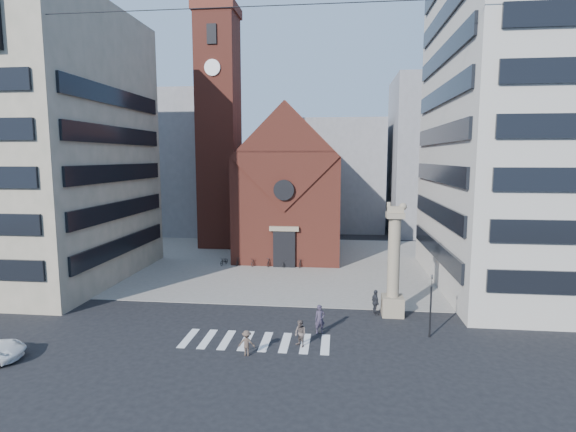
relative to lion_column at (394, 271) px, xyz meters
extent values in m
plane|color=black|center=(-10.01, -3.00, -3.46)|extent=(120.00, 120.00, 0.00)
cube|color=gray|center=(-10.01, 16.00, -3.43)|extent=(46.00, 30.00, 0.05)
cube|color=brown|center=(-10.01, 22.00, 2.54)|extent=(12.00, 16.00, 12.00)
cube|color=brown|center=(-10.01, 22.40, 8.54)|extent=(12.00, 15.40, 12.00)
cube|color=brown|center=(-10.01, 14.05, 8.54)|extent=(11.76, 0.50, 11.76)
cylinder|color=black|center=(-10.01, 13.60, 5.04)|extent=(2.20, 0.30, 2.20)
cube|color=black|center=(-10.01, 13.85, -1.46)|extent=(2.40, 0.30, 4.00)
cube|color=gray|center=(-10.01, 13.80, 0.84)|extent=(3.20, 0.40, 0.50)
cube|color=brown|center=(-20.01, 25.00, 11.54)|extent=(5.00, 5.00, 30.00)
cube|color=brown|center=(-20.01, 25.00, 27.14)|extent=(5.50, 5.50, 1.20)
cylinder|color=white|center=(-20.01, 22.40, 19.54)|extent=(2.00, 0.20, 2.00)
cube|color=black|center=(-20.01, 22.40, 23.54)|extent=(1.20, 0.20, 2.40)
cube|color=tan|center=(-34.01, 7.00, 9.54)|extent=(18.00, 20.00, 26.00)
cube|color=#AAA39A|center=(13.99, 9.00, 12.54)|extent=(18.00, 22.00, 32.00)
cube|color=gray|center=(-30.01, 37.00, 7.54)|extent=(16.00, 14.00, 22.00)
cube|color=gray|center=(-4.01, 42.00, 5.54)|extent=(14.00, 12.00, 18.00)
cube|color=gray|center=(11.99, 39.00, 8.54)|extent=(16.00, 14.00, 24.00)
cube|color=gray|center=(-0.01, 0.00, -2.71)|extent=(1.60, 1.60, 1.50)
cylinder|color=gray|center=(-0.01, 0.00, 1.04)|extent=(0.90, 0.90, 6.00)
cube|color=gray|center=(-0.01, 0.00, 4.24)|extent=(1.30, 1.30, 0.40)
cube|color=gray|center=(-0.01, 0.00, 4.64)|extent=(1.20, 0.50, 0.55)
sphere|color=gray|center=(0.54, 0.00, 4.89)|extent=(0.56, 0.56, 0.56)
cube|color=gray|center=(-0.51, 0.00, 5.04)|extent=(0.25, 0.15, 0.35)
cylinder|color=black|center=(1.99, -4.00, -1.71)|extent=(0.12, 0.12, 3.50)
imported|color=black|center=(1.99, -4.00, 0.44)|extent=(0.13, 0.16, 0.80)
imported|color=#322A3B|center=(-5.35, -4.15, -2.47)|extent=(0.84, 0.68, 1.98)
imported|color=#5B4D48|center=(-6.48, -6.49, -2.60)|extent=(1.06, 1.04, 1.72)
imported|color=#25272D|center=(-1.29, 0.00, -2.49)|extent=(0.82, 1.23, 1.94)
imported|color=#4A3B31|center=(-9.61, -8.15, -2.67)|extent=(1.04, 0.62, 1.58)
imported|color=black|center=(-16.81, 14.16, -2.97)|extent=(0.96, 1.76, 0.88)
imported|color=black|center=(-15.08, 14.16, -2.92)|extent=(0.83, 1.69, 0.98)
imported|color=black|center=(-13.35, 14.16, -2.97)|extent=(0.96, 1.76, 0.88)
imported|color=black|center=(-11.62, 14.16, -2.92)|extent=(0.83, 1.69, 0.98)
imported|color=black|center=(-9.89, 14.16, -2.97)|extent=(0.96, 1.76, 0.88)
imported|color=black|center=(-8.16, 14.16, -2.92)|extent=(0.83, 1.69, 0.98)
camera|label=1|loc=(-4.19, -33.65, 8.51)|focal=28.00mm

